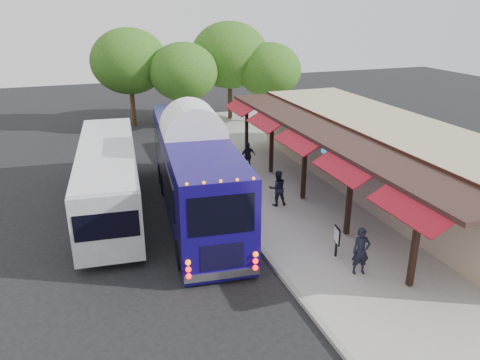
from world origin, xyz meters
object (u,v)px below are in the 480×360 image
object	(u,v)px
city_bus	(109,176)
ped_a	(361,251)
ped_c	(248,156)
sign_board	(337,237)
ped_b	(277,188)
ped_d	(232,171)
coach_bus	(194,167)

from	to	relation	value
city_bus	ped_a	world-z (taller)	city_bus
ped_c	sign_board	distance (m)	10.36
ped_b	ped_d	world-z (taller)	ped_b
city_bus	ped_d	distance (m)	6.24
ped_d	city_bus	bearing A→B (deg)	-5.09
ped_a	ped_c	distance (m)	11.66
city_bus	ped_b	size ratio (longest dim) A/B	6.77
coach_bus	ped_a	world-z (taller)	coach_bus
city_bus	ped_c	bearing A→B (deg)	24.80
ped_b	ped_a	bearing A→B (deg)	99.11
ped_d	sign_board	world-z (taller)	ped_d
coach_bus	city_bus	world-z (taller)	coach_bus
city_bus	ped_a	distance (m)	11.80
city_bus	ped_a	size ratio (longest dim) A/B	6.66
ped_c	sign_board	size ratio (longest dim) A/B	1.35
ped_b	city_bus	bearing A→B (deg)	-11.57
ped_a	city_bus	bearing A→B (deg)	142.68
city_bus	ped_c	size ratio (longest dim) A/B	7.12
ped_b	ped_d	distance (m)	3.27
sign_board	ped_d	bearing A→B (deg)	110.59
coach_bus	ped_b	bearing A→B (deg)	-6.94
ped_b	sign_board	world-z (taller)	ped_b
coach_bus	ped_c	world-z (taller)	coach_bus
coach_bus	ped_a	xyz separation A→B (m)	(4.11, -7.33, -1.17)
ped_d	sign_board	distance (m)	8.31
coach_bus	city_bus	bearing A→B (deg)	163.57
ped_b	ped_c	distance (m)	5.21
ped_a	ped_c	size ratio (longest dim) A/B	1.07
coach_bus	city_bus	xyz separation A→B (m)	(-3.68, 1.51, -0.49)
ped_d	coach_bus	bearing A→B (deg)	29.75
ped_d	sign_board	size ratio (longest dim) A/B	1.42
ped_c	sign_board	bearing A→B (deg)	76.56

